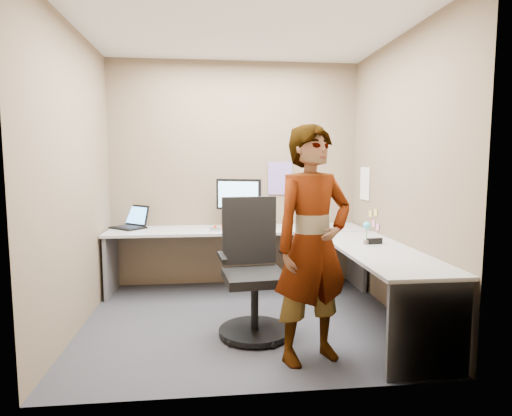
{
  "coord_description": "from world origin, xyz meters",
  "views": [
    {
      "loc": [
        -0.32,
        -3.93,
        1.52
      ],
      "look_at": [
        0.14,
        0.25,
        1.05
      ],
      "focal_mm": 30.0,
      "sensor_mm": 36.0,
      "label": 1
    }
  ],
  "objects": [
    {
      "name": "sticky_note_a",
      "position": [
        1.49,
        0.55,
        0.95
      ],
      "size": [
        0.01,
        0.07,
        0.07
      ],
      "primitive_type": "cube",
      "color": "#F2E059",
      "rests_on": "wall_right"
    },
    {
      "name": "sticky_note_d",
      "position": [
        1.49,
        0.7,
        0.92
      ],
      "size": [
        0.01,
        0.07,
        0.07
      ],
      "primitive_type": "cube",
      "color": "#F2E059",
      "rests_on": "wall_right"
    },
    {
      "name": "calendar_purple",
      "position": [
        0.55,
        1.29,
        1.3
      ],
      "size": [
        0.3,
        0.01,
        0.4
      ],
      "primitive_type": "cube",
      "color": "#846BB7",
      "rests_on": "wall_back"
    },
    {
      "name": "sticky_note_b",
      "position": [
        1.49,
        0.6,
        0.82
      ],
      "size": [
        0.01,
        0.07,
        0.07
      ],
      "primitive_type": "cube",
      "color": "pink",
      "rests_on": "wall_right"
    },
    {
      "name": "wall_back",
      "position": [
        0.0,
        1.3,
        1.35
      ],
      "size": [
        3.0,
        0.0,
        3.0
      ],
      "primitive_type": "plane",
      "rotation": [
        1.57,
        0.0,
        0.0
      ],
      "color": "brown",
      "rests_on": "ground"
    },
    {
      "name": "person",
      "position": [
        0.44,
        -0.85,
        0.89
      ],
      "size": [
        0.76,
        0.63,
        1.78
      ],
      "primitive_type": "imported",
      "rotation": [
        0.0,
        0.0,
        0.36
      ],
      "color": "#999399",
      "rests_on": "ground"
    },
    {
      "name": "wall_left",
      "position": [
        -1.5,
        0.0,
        1.35
      ],
      "size": [
        0.0,
        2.7,
        2.7
      ],
      "primitive_type": "plane",
      "rotation": [
        1.57,
        0.0,
        1.57
      ],
      "color": "brown",
      "rests_on": "ground"
    },
    {
      "name": "laptop",
      "position": [
        -1.23,
        1.16,
        0.8
      ],
      "size": [
        0.48,
        0.47,
        0.26
      ],
      "rotation": [
        0.0,
        0.0,
        -0.72
      ],
      "color": "black",
      "rests_on": "desk"
    },
    {
      "name": "sticky_note_c",
      "position": [
        1.49,
        0.48,
        0.8
      ],
      "size": [
        0.01,
        0.07,
        0.07
      ],
      "primitive_type": "cube",
      "color": "pink",
      "rests_on": "wall_right"
    },
    {
      "name": "calendar_white",
      "position": [
        1.49,
        0.9,
        1.25
      ],
      "size": [
        0.01,
        0.28,
        0.38
      ],
      "primitive_type": "cube",
      "color": "white",
      "rests_on": "wall_right"
    },
    {
      "name": "trackball_mouse",
      "position": [
        -0.26,
        0.81,
        0.76
      ],
      "size": [
        0.12,
        0.08,
        0.07
      ],
      "color": "#B7B7BC",
      "rests_on": "desk"
    },
    {
      "name": "ceiling",
      "position": [
        0.0,
        0.0,
        2.7
      ],
      "size": [
        3.0,
        3.0,
        0.0
      ],
      "primitive_type": "plane",
      "rotation": [
        3.14,
        0.0,
        0.0
      ],
      "color": "white",
      "rests_on": "wall_back"
    },
    {
      "name": "stapler",
      "position": [
        1.23,
        -0.08,
        0.76
      ],
      "size": [
        0.15,
        0.06,
        0.05
      ],
      "primitive_type": "cube",
      "rotation": [
        0.0,
        0.0,
        0.13
      ],
      "color": "black",
      "rests_on": "desk"
    },
    {
      "name": "flower",
      "position": [
        1.15,
        -0.09,
        0.87
      ],
      "size": [
        0.07,
        0.07,
        0.22
      ],
      "color": "brown",
      "rests_on": "desk"
    },
    {
      "name": "origami",
      "position": [
        -0.15,
        0.75,
        0.76
      ],
      "size": [
        0.1,
        0.1,
        0.06
      ],
      "primitive_type": "cone",
      "color": "white",
      "rests_on": "desk"
    },
    {
      "name": "desk",
      "position": [
        0.44,
        0.39,
        0.59
      ],
      "size": [
        2.98,
        2.58,
        0.73
      ],
      "color": "#ADADAD",
      "rests_on": "ground"
    },
    {
      "name": "office_chair",
      "position": [
        0.05,
        -0.3,
        0.48
      ],
      "size": [
        0.63,
        0.62,
        1.17
      ],
      "rotation": [
        0.0,
        0.0,
        0.1
      ],
      "color": "black",
      "rests_on": "ground"
    },
    {
      "name": "monitor",
      "position": [
        0.01,
        0.98,
        1.1
      ],
      "size": [
        0.51,
        0.26,
        0.51
      ],
      "rotation": [
        0.0,
        0.0,
        -0.4
      ],
      "color": "black",
      "rests_on": "paper_ream"
    },
    {
      "name": "wall_right",
      "position": [
        1.5,
        0.0,
        1.35
      ],
      "size": [
        0.0,
        2.7,
        2.7
      ],
      "primitive_type": "plane",
      "rotation": [
        1.57,
        0.0,
        -1.57
      ],
      "color": "brown",
      "rests_on": "ground"
    },
    {
      "name": "ground",
      "position": [
        0.0,
        0.0,
        0.0
      ],
      "size": [
        3.0,
        3.0,
        0.0
      ],
      "primitive_type": "plane",
      "color": "#2A2A30",
      "rests_on": "ground"
    },
    {
      "name": "paper_ream",
      "position": [
        0.01,
        0.96,
        0.76
      ],
      "size": [
        0.4,
        0.36,
        0.07
      ],
      "primitive_type": "cube",
      "rotation": [
        0.0,
        0.0,
        -0.4
      ],
      "color": "red",
      "rests_on": "desk"
    }
  ]
}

